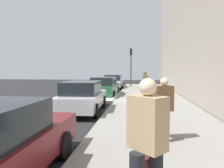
# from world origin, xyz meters

# --- Properties ---
(ground_plane) EXTENTS (56.00, 56.00, 0.00)m
(ground_plane) POSITION_xyz_m (0.00, 0.00, 0.00)
(ground_plane) COLOR black
(sidewalk) EXTENTS (28.00, 4.60, 0.15)m
(sidewalk) POSITION_xyz_m (0.00, -3.30, 0.07)
(sidewalk) COLOR gray
(sidewalk) RESTS_ON ground
(lane_stripe_centre) EXTENTS (28.00, 0.14, 0.01)m
(lane_stripe_centre) POSITION_xyz_m (0.00, 3.20, 0.00)
(lane_stripe_centre) COLOR gold
(lane_stripe_centre) RESTS_ON ground
(snow_bank_curb) EXTENTS (6.00, 0.56, 0.22)m
(snow_bank_curb) POSITION_xyz_m (1.48, -0.70, 0.11)
(snow_bank_curb) COLOR white
(snow_bank_curb) RESTS_ON ground
(parked_car_silver) EXTENTS (4.34, 2.01, 1.51)m
(parked_car_silver) POSITION_xyz_m (-3.89, 0.19, 0.76)
(parked_car_silver) COLOR black
(parked_car_silver) RESTS_ON ground
(parked_car_green) EXTENTS (4.52, 1.99, 1.51)m
(parked_car_green) POSITION_xyz_m (1.91, 0.01, 0.76)
(parked_car_green) COLOR black
(parked_car_green) RESTS_ON ground
(parked_car_white) EXTENTS (4.40, 1.91, 1.51)m
(parked_car_white) POSITION_xyz_m (8.67, 0.11, 0.76)
(parked_car_white) COLOR black
(parked_car_white) RESTS_ON ground
(pedestrian_tan_coat) EXTENTS (0.56, 0.57, 1.82)m
(pedestrian_tan_coat) POSITION_xyz_m (-11.00, -2.62, 1.12)
(pedestrian_tan_coat) COLOR black
(pedestrian_tan_coat) RESTS_ON sidewalk
(pedestrian_olive_coat) EXTENTS (0.53, 0.59, 1.82)m
(pedestrian_olive_coat) POSITION_xyz_m (2.34, -3.06, 1.12)
(pedestrian_olive_coat) COLOR black
(pedestrian_olive_coat) RESTS_ON sidewalk
(pedestrian_brown_coat) EXTENTS (0.56, 0.51, 1.71)m
(pedestrian_brown_coat) POSITION_xyz_m (-7.98, -3.21, 1.06)
(pedestrian_brown_coat) COLOR black
(pedestrian_brown_coat) RESTS_ON sidewalk
(traffic_light_pole) EXTENTS (0.35, 0.26, 4.25)m
(traffic_light_pole) POSITION_xyz_m (9.63, -1.74, 3.03)
(traffic_light_pole) COLOR #2D2D19
(traffic_light_pole) RESTS_ON sidewalk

